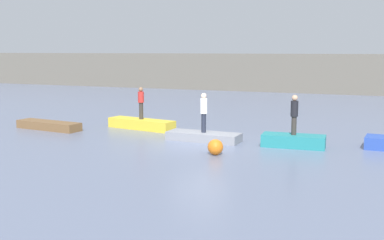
# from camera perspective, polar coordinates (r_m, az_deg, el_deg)

# --- Properties ---
(ground_plane) EXTENTS (120.00, 120.00, 0.00)m
(ground_plane) POSITION_cam_1_polar(r_m,az_deg,el_deg) (21.09, 1.01, -3.01)
(ground_plane) COLOR slate
(embankment_wall) EXTENTS (80.00, 1.20, 3.82)m
(embankment_wall) POSITION_cam_1_polar(r_m,az_deg,el_deg) (47.73, 13.11, 5.49)
(embankment_wall) COLOR #666056
(embankment_wall) RESTS_ON ground_plane
(rowboat_brown) EXTENTS (3.91, 1.41, 0.43)m
(rowboat_brown) POSITION_cam_1_polar(r_m,az_deg,el_deg) (26.25, -16.89, -0.63)
(rowboat_brown) COLOR brown
(rowboat_brown) RESTS_ON ground_plane
(rowboat_yellow) EXTENTS (3.96, 1.61, 0.53)m
(rowboat_yellow) POSITION_cam_1_polar(r_m,az_deg,el_deg) (25.41, -6.13, -0.49)
(rowboat_yellow) COLOR gold
(rowboat_yellow) RESTS_ON ground_plane
(rowboat_grey) EXTENTS (3.47, 1.28, 0.40)m
(rowboat_grey) POSITION_cam_1_polar(r_m,az_deg,el_deg) (21.98, 1.41, -2.01)
(rowboat_grey) COLOR gray
(rowboat_grey) RESTS_ON ground_plane
(rowboat_teal) EXTENTS (2.76, 1.19, 0.54)m
(rowboat_teal) POSITION_cam_1_polar(r_m,az_deg,el_deg) (21.04, 12.13, -2.48)
(rowboat_teal) COLOR teal
(rowboat_teal) RESTS_ON ground_plane
(person_red_shirt) EXTENTS (0.32, 0.32, 1.71)m
(person_red_shirt) POSITION_cam_1_polar(r_m,az_deg,el_deg) (25.25, -6.17, 2.25)
(person_red_shirt) COLOR #38332D
(person_red_shirt) RESTS_ON rowboat_yellow
(person_dark_shirt) EXTENTS (0.32, 0.32, 1.74)m
(person_dark_shirt) POSITION_cam_1_polar(r_m,az_deg,el_deg) (20.85, 12.24, 0.89)
(person_dark_shirt) COLOR #38332D
(person_dark_shirt) RESTS_ON rowboat_teal
(person_white_shirt) EXTENTS (0.32, 0.32, 1.83)m
(person_white_shirt) POSITION_cam_1_polar(r_m,az_deg,el_deg) (21.79, 1.42, 1.16)
(person_white_shirt) COLOR #232838
(person_white_shirt) RESTS_ON rowboat_grey
(mooring_buoy) EXTENTS (0.64, 0.64, 0.64)m
(mooring_buoy) POSITION_cam_1_polar(r_m,az_deg,el_deg) (19.07, 2.84, -3.28)
(mooring_buoy) COLOR orange
(mooring_buoy) RESTS_ON ground_plane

